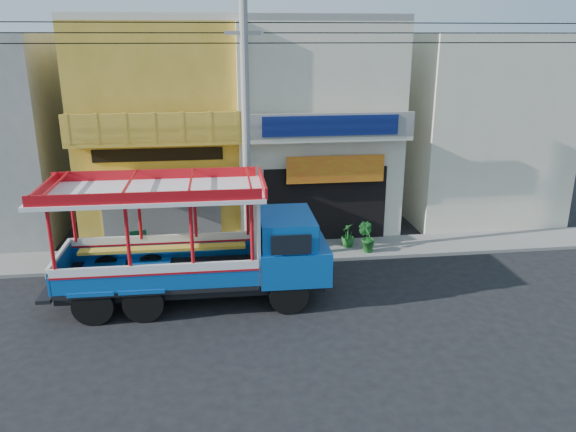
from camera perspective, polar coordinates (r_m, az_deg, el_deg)
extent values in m
plane|color=black|center=(16.71, 0.25, -8.89)|extent=(90.00, 90.00, 0.00)
cube|color=slate|center=(20.31, -1.29, -3.70)|extent=(30.00, 2.00, 0.12)
cube|color=gold|center=(23.13, -12.50, 8.69)|extent=(6.00, 6.00, 8.00)
cube|color=#595B5E|center=(20.78, -12.65, 0.28)|extent=(4.20, 0.10, 2.60)
cube|color=gold|center=(19.64, -13.14, 4.23)|extent=(5.20, 1.50, 0.31)
cube|color=gold|center=(19.83, -13.24, 7.31)|extent=(6.00, 0.70, 0.18)
cube|color=gold|center=(19.45, -13.44, 8.74)|extent=(6.00, 0.12, 0.95)
cube|color=black|center=(20.24, -13.06, 6.09)|extent=(4.50, 0.04, 0.45)
cube|color=beige|center=(22.87, -13.22, 18.92)|extent=(6.00, 6.00, 0.24)
cube|color=beige|center=(23.40, 2.48, 9.19)|extent=(6.00, 6.00, 8.00)
cube|color=black|center=(21.05, 3.81, 1.20)|extent=(4.60, 0.12, 2.80)
cube|color=orange|center=(20.48, 4.87, 4.76)|extent=(3.60, 0.05, 1.00)
cube|color=beige|center=(20.14, 4.14, 7.89)|extent=(6.00, 0.70, 0.18)
cube|color=gray|center=(19.77, 4.35, 9.17)|extent=(6.00, 0.12, 0.85)
cube|color=navy|center=(19.71, 4.39, 9.14)|extent=(4.80, 0.06, 0.70)
cube|color=gray|center=(23.14, 2.62, 19.33)|extent=(6.00, 6.00, 0.24)
cube|color=beige|center=(19.97, -4.52, 7.65)|extent=(0.35, 0.30, 8.00)
cube|color=beige|center=(25.58, 18.29, 8.61)|extent=(6.00, 6.00, 7.60)
cylinder|color=gray|center=(18.36, -4.28, 8.34)|extent=(0.26, 0.26, 9.00)
cube|color=gray|center=(18.11, -4.51, 18.06)|extent=(1.20, 0.12, 0.12)
cylinder|color=black|center=(18.19, -1.20, 17.16)|extent=(28.00, 0.04, 0.04)
cylinder|color=black|center=(18.19, -1.20, 18.11)|extent=(28.00, 0.04, 0.04)
cylinder|color=black|center=(18.20, -1.21, 19.05)|extent=(28.00, 0.04, 0.04)
cylinder|color=black|center=(15.97, 0.06, -8.00)|extent=(1.12, 0.32, 1.11)
cylinder|color=black|center=(17.88, -0.77, -5.06)|extent=(1.12, 0.32, 1.11)
cylinder|color=black|center=(16.03, -14.46, -8.50)|extent=(1.12, 0.32, 1.11)
cylinder|color=black|center=(17.94, -13.66, -5.52)|extent=(1.12, 0.32, 1.11)
cylinder|color=black|center=(16.28, -19.18, -8.55)|extent=(1.12, 0.32, 1.11)
cylinder|color=black|center=(18.16, -17.86, -5.61)|extent=(1.12, 0.32, 1.11)
cube|color=black|center=(16.81, -9.52, -6.46)|extent=(7.50, 1.92, 0.31)
cube|color=blue|center=(16.66, 0.38, -4.14)|extent=(2.03, 2.47, 1.00)
cube|color=blue|center=(16.33, -0.19, -1.27)|extent=(1.58, 2.27, 0.83)
cube|color=black|center=(16.45, 2.50, -1.34)|extent=(0.09, 1.96, 0.61)
cube|color=black|center=(16.80, -12.70, -5.86)|extent=(5.54, 2.51, 0.13)
cube|color=blue|center=(15.57, -13.19, -6.28)|extent=(5.51, 0.15, 0.67)
cube|color=white|center=(15.45, -13.27, -5.26)|extent=(5.51, 0.16, 0.24)
cube|color=blue|center=(17.74, -12.44, -3.18)|extent=(5.51, 0.15, 0.67)
cube|color=white|center=(17.63, -12.51, -2.27)|extent=(5.51, 0.16, 0.24)
cylinder|color=red|center=(15.66, -22.95, -2.29)|extent=(0.10, 0.10, 1.78)
cylinder|color=red|center=(17.79, -21.03, 0.25)|extent=(0.10, 0.10, 1.78)
cube|color=white|center=(16.27, -3.23, -1.48)|extent=(0.11, 2.25, 2.50)
cube|color=white|center=(15.99, -13.71, 2.38)|extent=(6.21, 2.80, 0.11)
cube|color=red|center=(15.94, -13.76, 3.08)|extent=(5.98, 2.68, 0.29)
cube|color=black|center=(20.63, -14.84, -3.66)|extent=(0.54, 0.37, 0.09)
cube|color=#0C4423|center=(20.48, -14.94, -2.50)|extent=(0.58, 0.20, 0.80)
imported|color=#17521B|center=(20.55, 1.15, -1.61)|extent=(1.31, 1.32, 1.11)
imported|color=#17521B|center=(20.23, 7.99, -2.16)|extent=(0.76, 0.73, 1.07)
imported|color=#17521B|center=(20.65, 6.11, -1.91)|extent=(0.67, 0.67, 0.90)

